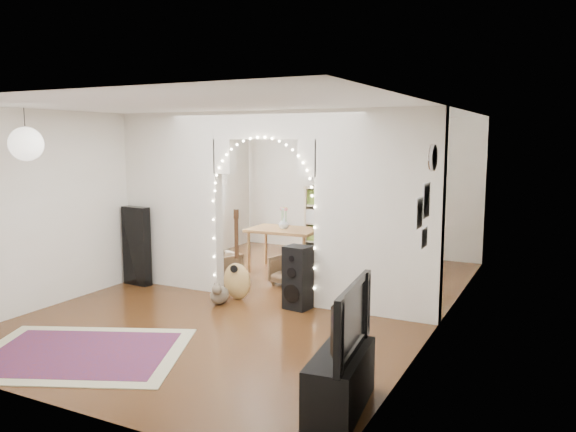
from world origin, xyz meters
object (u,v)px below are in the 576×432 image
at_px(media_console, 340,381).
at_px(dining_chair_left, 225,265).
at_px(bookcase, 341,225).
at_px(dining_table, 284,233).
at_px(dining_chair_right, 290,270).
at_px(floor_speaker, 298,278).
at_px(acoustic_guitar, 237,267).

xyz_separation_m(media_console, dining_chair_left, (-3.39, 3.40, -0.04)).
xyz_separation_m(media_console, bookcase, (-2.11, 5.41, 0.46)).
relative_size(bookcase, dining_table, 1.16).
height_order(media_console, dining_chair_left, media_console).
bearing_deg(dining_chair_left, bookcase, 77.81).
bearing_deg(dining_chair_right, bookcase, 98.45).
height_order(dining_table, dining_chair_right, dining_table).
bearing_deg(floor_speaker, dining_chair_right, 129.50).
distance_m(acoustic_guitar, dining_table, 1.87).
xyz_separation_m(acoustic_guitar, dining_chair_left, (-0.84, 0.97, -0.27)).
distance_m(acoustic_guitar, floor_speaker, 0.98).
bearing_deg(bookcase, dining_table, -130.35).
bearing_deg(dining_table, bookcase, 59.45).
height_order(floor_speaker, dining_table, floor_speaker).
xyz_separation_m(media_console, dining_table, (-2.73, 4.28, 0.43)).
bearing_deg(dining_chair_left, media_console, -24.75).
bearing_deg(floor_speaker, dining_table, 130.13).
distance_m(bookcase, dining_chair_left, 2.44).
height_order(acoustic_guitar, bookcase, bookcase).
distance_m(media_console, dining_chair_right, 4.16).
distance_m(bookcase, dining_chair_right, 1.97).
height_order(bookcase, dining_chair_left, bookcase).
bearing_deg(media_console, acoustic_guitar, 129.91).
relative_size(media_console, bookcase, 0.70).
bearing_deg(dining_chair_left, floor_speaker, -7.82).
bearing_deg(floor_speaker, media_console, -48.98).
height_order(acoustic_guitar, dining_table, acoustic_guitar).
xyz_separation_m(dining_table, dining_chair_left, (-0.66, -0.88, -0.47)).
bearing_deg(dining_table, dining_chair_right, -58.62).
relative_size(floor_speaker, dining_chair_right, 1.70).
xyz_separation_m(acoustic_guitar, dining_chair_right, (0.31, 1.08, -0.25)).
distance_m(floor_speaker, media_console, 2.90).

